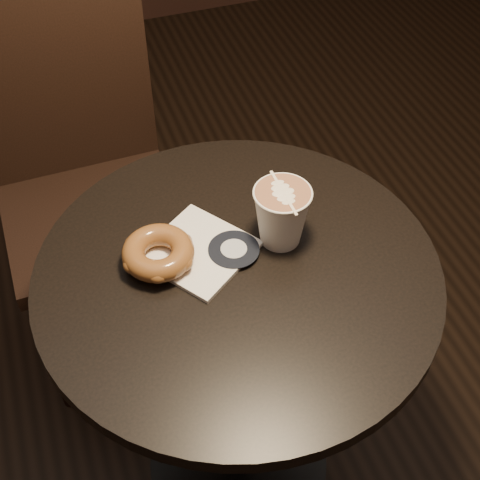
# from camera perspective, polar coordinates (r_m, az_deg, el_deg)

# --- Properties ---
(cafe_table) EXTENTS (0.70, 0.70, 0.75)m
(cafe_table) POSITION_cam_1_polar(r_m,az_deg,el_deg) (1.30, -0.19, -8.18)
(cafe_table) COLOR black
(cafe_table) RESTS_ON ground
(chair) EXTENTS (0.43, 0.43, 1.06)m
(chair) POSITION_cam_1_polar(r_m,az_deg,el_deg) (1.65, -13.64, 7.03)
(chair) COLOR black
(chair) RESTS_ON ground
(pastry_bag) EXTENTS (0.23, 0.23, 0.01)m
(pastry_bag) POSITION_cam_1_polar(r_m,az_deg,el_deg) (1.16, -3.54, -0.93)
(pastry_bag) COLOR white
(pastry_bag) RESTS_ON cafe_table
(doughnut) EXTENTS (0.12, 0.12, 0.04)m
(doughnut) POSITION_cam_1_polar(r_m,az_deg,el_deg) (1.14, -7.00, -1.08)
(doughnut) COLOR brown
(doughnut) RESTS_ON pastry_bag
(latte_cup) EXTENTS (0.10, 0.10, 0.11)m
(latte_cup) POSITION_cam_1_polar(r_m,az_deg,el_deg) (1.15, 3.55, 2.06)
(latte_cup) COLOR white
(latte_cup) RESTS_ON cafe_table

